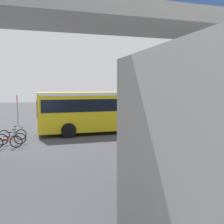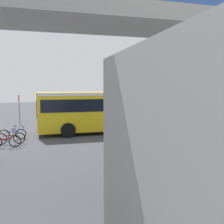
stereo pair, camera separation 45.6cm
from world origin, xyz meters
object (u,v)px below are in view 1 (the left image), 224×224
(bicycle_blue, at_px, (13,135))
(pedestrian, at_px, (178,124))
(bicycle_black, at_px, (11,139))
(traffic_sign, at_px, (17,105))
(bicycle_red, at_px, (7,142))
(city_bus, at_px, (114,108))

(bicycle_blue, relative_size, pedestrian, 0.99)
(bicycle_black, height_order, traffic_sign, traffic_sign)
(pedestrian, distance_m, traffic_sign, 14.47)
(bicycle_red, bearing_deg, bicycle_black, -99.52)
(city_bus, relative_size, bicycle_red, 6.52)
(bicycle_black, relative_size, traffic_sign, 0.63)
(pedestrian, bearing_deg, traffic_sign, -36.82)
(bicycle_red, xyz_separation_m, bicycle_blue, (-0.11, -2.27, 0.00))
(bicycle_red, xyz_separation_m, pedestrian, (-11.49, -0.48, 0.51))
(bicycle_red, height_order, bicycle_black, same)
(bicycle_black, bearing_deg, bicycle_red, 80.48)
(city_bus, height_order, traffic_sign, city_bus)
(bicycle_black, xyz_separation_m, pedestrian, (-11.33, 0.42, 0.51))
(traffic_sign, bearing_deg, city_bus, 142.43)
(bicycle_black, bearing_deg, pedestrian, 177.87)
(bicycle_red, height_order, traffic_sign, traffic_sign)
(city_bus, relative_size, bicycle_blue, 6.52)
(city_bus, xyz_separation_m, bicycle_red, (7.48, 3.32, -1.51))
(pedestrian, bearing_deg, bicycle_black, -2.13)
(city_bus, relative_size, bicycle_black, 6.52)
(pedestrian, xyz_separation_m, traffic_sign, (11.56, -8.65, 1.00))
(bicycle_red, relative_size, bicycle_blue, 1.00)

